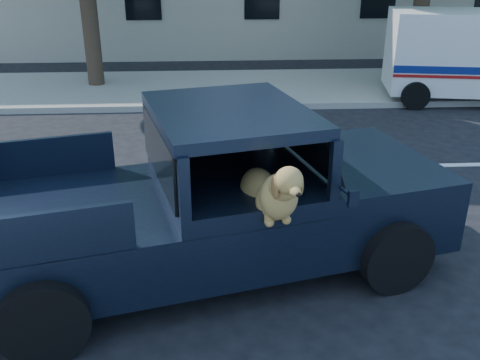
{
  "coord_description": "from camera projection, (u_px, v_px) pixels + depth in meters",
  "views": [
    {
      "loc": [
        -0.87,
        -5.4,
        3.65
      ],
      "look_at": [
        -0.56,
        -0.09,
        1.33
      ],
      "focal_mm": 40.0,
      "sensor_mm": 36.0,
      "label": 1
    }
  ],
  "objects": [
    {
      "name": "lane_stripes",
      "position": [
        369.0,
        167.0,
        9.67
      ],
      "size": [
        21.6,
        0.14,
        0.01
      ],
      "primitive_type": null,
      "color": "silver",
      "rests_on": "ground"
    },
    {
      "name": "ground",
      "position": [
        285.0,
        277.0,
        6.45
      ],
      "size": [
        120.0,
        120.0,
        0.0
      ],
      "primitive_type": "plane",
      "color": "black",
      "rests_on": "ground"
    },
    {
      "name": "pickup_truck",
      "position": [
        202.0,
        219.0,
        6.36
      ],
      "size": [
        5.98,
        3.54,
        2.01
      ],
      "rotation": [
        0.0,
        0.0,
        0.25
      ],
      "color": "black",
      "rests_on": "ground"
    },
    {
      "name": "mail_truck",
      "position": [
        467.0,
        63.0,
        13.46
      ],
      "size": [
        4.36,
        2.69,
        2.25
      ],
      "rotation": [
        0.0,
        0.0,
        -0.18
      ],
      "color": "silver",
      "rests_on": "ground"
    },
    {
      "name": "far_sidewalk",
      "position": [
        240.0,
        88.0,
        14.84
      ],
      "size": [
        60.0,
        4.0,
        0.15
      ],
      "primitive_type": "cube",
      "color": "gray",
      "rests_on": "ground"
    }
  ]
}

